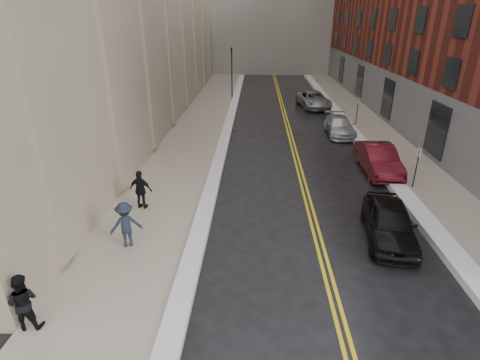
# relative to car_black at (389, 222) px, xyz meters

# --- Properties ---
(ground) EXTENTS (160.00, 160.00, 0.00)m
(ground) POSITION_rel_car_black_xyz_m (-5.20, -3.37, -0.74)
(ground) COLOR black
(ground) RESTS_ON ground
(sidewalk_left) EXTENTS (4.00, 64.00, 0.15)m
(sidewalk_left) POSITION_rel_car_black_xyz_m (-9.70, 12.63, -0.66)
(sidewalk_left) COLOR gray
(sidewalk_left) RESTS_ON ground
(sidewalk_right) EXTENTS (3.00, 64.00, 0.15)m
(sidewalk_right) POSITION_rel_car_black_xyz_m (3.80, 12.63, -0.66)
(sidewalk_right) COLOR gray
(sidewalk_right) RESTS_ON ground
(lane_stripe_a) EXTENTS (0.12, 64.00, 0.01)m
(lane_stripe_a) POSITION_rel_car_black_xyz_m (-2.82, 12.63, -0.73)
(lane_stripe_a) COLOR gold
(lane_stripe_a) RESTS_ON ground
(lane_stripe_b) EXTENTS (0.12, 64.00, 0.01)m
(lane_stripe_b) POSITION_rel_car_black_xyz_m (-2.58, 12.63, -0.73)
(lane_stripe_b) COLOR gold
(lane_stripe_b) RESTS_ON ground
(snow_ridge_left) EXTENTS (0.70, 60.80, 0.26)m
(snow_ridge_left) POSITION_rel_car_black_xyz_m (-7.40, 12.63, -0.61)
(snow_ridge_left) COLOR white
(snow_ridge_left) RESTS_ON ground
(snow_ridge_right) EXTENTS (0.85, 60.80, 0.30)m
(snow_ridge_right) POSITION_rel_car_black_xyz_m (1.95, 12.63, -0.59)
(snow_ridge_right) COLOR white
(snow_ridge_right) RESTS_ON ground
(traffic_signal) EXTENTS (0.18, 0.15, 5.20)m
(traffic_signal) POSITION_rel_car_black_xyz_m (-7.80, 26.63, 2.35)
(traffic_signal) COLOR black
(traffic_signal) RESTS_ON ground
(parking_sign_near) EXTENTS (0.06, 0.35, 2.23)m
(parking_sign_near) POSITION_rel_car_black_xyz_m (2.70, 4.63, 0.62)
(parking_sign_near) COLOR black
(parking_sign_near) RESTS_ON ground
(parking_sign_far) EXTENTS (0.06, 0.35, 2.23)m
(parking_sign_far) POSITION_rel_car_black_xyz_m (2.70, 16.63, 0.62)
(parking_sign_far) COLOR black
(parking_sign_far) RESTS_ON ground
(car_black) EXTENTS (2.32, 4.52, 1.47)m
(car_black) POSITION_rel_car_black_xyz_m (0.00, 0.00, 0.00)
(car_black) COLOR black
(car_black) RESTS_ON ground
(car_maroon) EXTENTS (1.63, 4.65, 1.53)m
(car_maroon) POSITION_rel_car_black_xyz_m (1.60, 6.95, 0.03)
(car_maroon) COLOR #4D0D15
(car_maroon) RESTS_ON ground
(car_silver_near) EXTENTS (1.86, 4.50, 1.30)m
(car_silver_near) POSITION_rel_car_black_xyz_m (0.90, 14.18, -0.09)
(car_silver_near) COLOR #ACAFB4
(car_silver_near) RESTS_ON ground
(car_silver_far) EXTENTS (3.14, 5.67, 1.50)m
(car_silver_far) POSITION_rel_car_black_xyz_m (0.23, 23.27, 0.01)
(car_silver_far) COLOR gray
(car_silver_far) RESTS_ON ground
(pedestrian_a) EXTENTS (0.90, 0.74, 1.70)m
(pedestrian_a) POSITION_rel_car_black_xyz_m (-11.40, -5.21, 0.26)
(pedestrian_a) COLOR black
(pedestrian_a) RESTS_ON sidewalk_left
(pedestrian_b) EXTENTS (1.32, 1.07, 1.78)m
(pedestrian_b) POSITION_rel_car_black_xyz_m (-9.93, -1.14, 0.30)
(pedestrian_b) COLOR #1A222F
(pedestrian_b) RESTS_ON sidewalk_left
(pedestrian_c) EXTENTS (1.11, 0.63, 1.78)m
(pedestrian_c) POSITION_rel_car_black_xyz_m (-10.23, 1.84, 0.30)
(pedestrian_c) COLOR black
(pedestrian_c) RESTS_ON sidewalk_left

